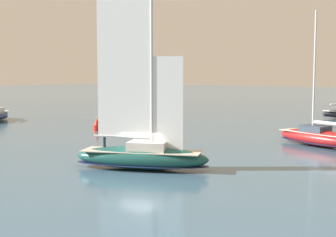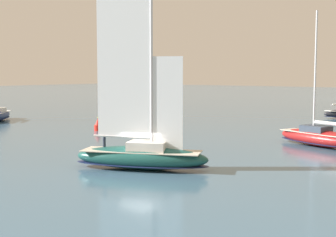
{
  "view_description": "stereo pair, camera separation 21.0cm",
  "coord_description": "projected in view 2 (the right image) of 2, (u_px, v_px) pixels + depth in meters",
  "views": [
    {
      "loc": [
        20.13,
        -23.94,
        6.45
      ],
      "look_at": [
        0.0,
        3.0,
        3.21
      ],
      "focal_mm": 50.0,
      "sensor_mm": 36.0,
      "label": 1
    },
    {
      "loc": [
        20.3,
        -23.82,
        6.45
      ],
      "look_at": [
        0.0,
        3.0,
        3.21
      ],
      "focal_mm": 50.0,
      "sensor_mm": 36.0,
      "label": 2
    }
  ],
  "objects": [
    {
      "name": "sailboat_main",
      "position": [
        141.0,
        154.0,
        31.61
      ],
      "size": [
        9.52,
        6.19,
        12.75
      ],
      "color": "#194C47",
      "rests_on": "ground"
    },
    {
      "name": "ground_plane",
      "position": [
        141.0,
        169.0,
        31.71
      ],
      "size": [
        400.0,
        400.0,
        0.0
      ],
      "primitive_type": "plane",
      "color": "#42667F"
    },
    {
      "name": "channel_buoy",
      "position": [
        98.0,
        125.0,
        52.89
      ],
      "size": [
        0.85,
        0.85,
        1.58
      ],
      "color": "red",
      "rests_on": "ground"
    },
    {
      "name": "sailboat_moored_far_slip",
      "position": [
        319.0,
        137.0,
        41.62
      ],
      "size": [
        9.04,
        5.27,
        12.01
      ],
      "color": "maroon",
      "rests_on": "ground"
    }
  ]
}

